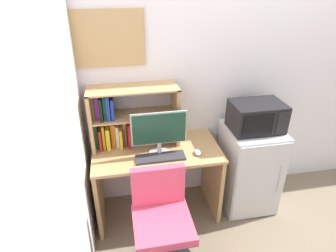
# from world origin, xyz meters

# --- Properties ---
(wall_back) EXTENTS (6.40, 0.04, 2.60)m
(wall_back) POSITION_xyz_m (0.40, 0.02, 1.30)
(wall_back) COLOR silver
(wall_back) RESTS_ON ground_plane
(wall_left) EXTENTS (0.04, 4.40, 2.60)m
(wall_left) POSITION_xyz_m (-1.62, -1.60, 1.30)
(wall_left) COLOR silver
(wall_left) RESTS_ON ground_plane
(desk) EXTENTS (1.16, 0.60, 0.76)m
(desk) POSITION_xyz_m (-0.97, -0.30, 0.52)
(desk) COLOR tan
(desk) RESTS_ON ground_plane
(hutch_bookshelf) EXTENTS (0.79, 0.29, 0.55)m
(hutch_bookshelf) POSITION_xyz_m (-1.27, -0.13, 1.03)
(hutch_bookshelf) COLOR tan
(hutch_bookshelf) RESTS_ON desk
(monitor) EXTENTS (0.48, 0.19, 0.41)m
(monitor) POSITION_xyz_m (-0.96, -0.38, 0.99)
(monitor) COLOR #B7B7BC
(monitor) RESTS_ON desk
(keyboard) EXTENTS (0.43, 0.14, 0.02)m
(keyboard) POSITION_xyz_m (-0.96, -0.44, 0.77)
(keyboard) COLOR #333338
(keyboard) RESTS_ON desk
(computer_mouse) EXTENTS (0.06, 0.10, 0.03)m
(computer_mouse) POSITION_xyz_m (-0.63, -0.44, 0.77)
(computer_mouse) COLOR silver
(computer_mouse) RESTS_ON desk
(mini_fridge) EXTENTS (0.51, 0.55, 0.88)m
(mini_fridge) POSITION_xyz_m (-0.04, -0.32, 0.44)
(mini_fridge) COLOR silver
(mini_fridge) RESTS_ON ground_plane
(microwave) EXTENTS (0.47, 0.34, 0.26)m
(microwave) POSITION_xyz_m (-0.04, -0.31, 1.02)
(microwave) COLOR black
(microwave) RESTS_ON mini_fridge
(desk_chair) EXTENTS (0.51, 0.51, 0.87)m
(desk_chair) POSITION_xyz_m (-1.02, -0.87, 0.39)
(desk_chair) COLOR black
(desk_chair) RESTS_ON ground_plane
(wall_corkboard) EXTENTS (0.79, 0.02, 0.46)m
(wall_corkboard) POSITION_xyz_m (-1.41, -0.01, 1.70)
(wall_corkboard) COLOR tan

